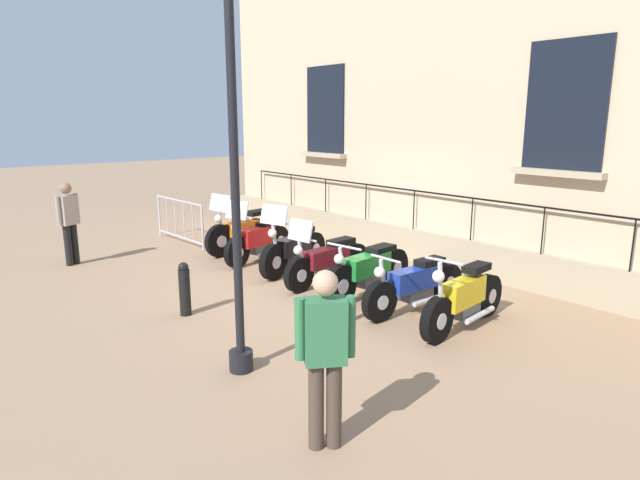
% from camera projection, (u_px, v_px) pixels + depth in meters
% --- Properties ---
extents(ground_plane, '(60.00, 60.00, 0.00)m').
position_uv_depth(ground_plane, '(339.00, 279.00, 9.93)').
color(ground_plane, '#9E7A5B').
extents(building_facade, '(0.82, 13.17, 7.27)m').
position_uv_depth(building_facade, '(432.00, 85.00, 10.69)').
color(building_facade, '#C6B28E').
rests_on(building_facade, ground_plane).
extents(motorcycle_orange, '(2.18, 0.73, 1.34)m').
position_uv_depth(motorcycle_orange, '(246.00, 231.00, 11.90)').
color(motorcycle_orange, black).
rests_on(motorcycle_orange, ground_plane).
extents(motorcycle_red, '(1.89, 0.78, 1.33)m').
position_uv_depth(motorcycle_red, '(258.00, 241.00, 11.07)').
color(motorcycle_red, black).
rests_on(motorcycle_red, ground_plane).
extents(motorcycle_black, '(1.90, 0.82, 1.38)m').
position_uv_depth(motorcycle_black, '(294.00, 250.00, 10.27)').
color(motorcycle_black, black).
rests_on(motorcycle_black, ground_plane).
extents(motorcycle_maroon, '(2.07, 0.62, 1.25)m').
position_uv_depth(motorcycle_maroon, '(328.00, 261.00, 9.57)').
color(motorcycle_maroon, black).
rests_on(motorcycle_maroon, ground_plane).
extents(motorcycle_green, '(2.13, 0.68, 0.97)m').
position_uv_depth(motorcycle_green, '(368.00, 271.00, 8.89)').
color(motorcycle_green, black).
rests_on(motorcycle_green, ground_plane).
extents(motorcycle_blue, '(2.14, 0.58, 0.95)m').
position_uv_depth(motorcycle_blue, '(415.00, 286.00, 8.21)').
color(motorcycle_blue, black).
rests_on(motorcycle_blue, ground_plane).
extents(motorcycle_yellow, '(2.04, 0.56, 1.11)m').
position_uv_depth(motorcycle_yellow, '(464.00, 300.00, 7.50)').
color(motorcycle_yellow, black).
rests_on(motorcycle_yellow, ground_plane).
extents(lamppost, '(0.40, 1.10, 4.91)m').
position_uv_depth(lamppost, '(230.00, 38.00, 5.51)').
color(lamppost, black).
rests_on(lamppost, ground_plane).
extents(crowd_barrier, '(0.14, 2.12, 1.05)m').
position_uv_depth(crowd_barrier, '(180.00, 220.00, 12.65)').
color(crowd_barrier, '#B7B7BF').
rests_on(crowd_barrier, ground_plane).
extents(bollard, '(0.17, 0.17, 0.82)m').
position_uv_depth(bollard, '(185.00, 289.00, 8.02)').
color(bollard, black).
rests_on(bollard, ground_plane).
extents(pedestrian_standing, '(0.46, 0.38, 1.65)m').
position_uv_depth(pedestrian_standing, '(325.00, 350.00, 4.65)').
color(pedestrian_standing, '#47382D').
rests_on(pedestrian_standing, ground_plane).
extents(pedestrian_walking, '(0.49, 0.35, 1.66)m').
position_uv_depth(pedestrian_walking, '(69.00, 219.00, 10.71)').
color(pedestrian_walking, black).
rests_on(pedestrian_walking, ground_plane).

